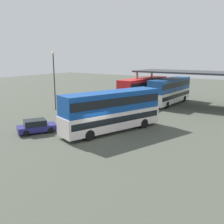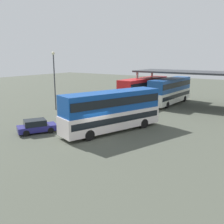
# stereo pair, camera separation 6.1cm
# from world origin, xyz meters

# --- Properties ---
(ground_plane) EXTENTS (140.00, 140.00, 0.00)m
(ground_plane) POSITION_xyz_m (0.00, 0.00, 0.00)
(ground_plane) COLOR #484C41
(double_decker_main) EXTENTS (5.85, 11.18, 4.08)m
(double_decker_main) POSITION_xyz_m (0.03, 2.98, 2.24)
(double_decker_main) COLOR silver
(double_decker_main) RESTS_ON ground_plane
(parked_hatchback) EXTENTS (3.29, 4.07, 1.35)m
(parked_hatchback) POSITION_xyz_m (-5.88, -1.74, 0.67)
(parked_hatchback) COLOR navy
(parked_hatchback) RESTS_ON ground_plane
(double_decker_near_canopy) EXTENTS (3.28, 11.66, 4.06)m
(double_decker_near_canopy) POSITION_xyz_m (-4.61, 18.79, 2.23)
(double_decker_near_canopy) COLOR orange
(double_decker_near_canopy) RESTS_ON ground_plane
(double_decker_mid_row) EXTENTS (2.93, 11.17, 4.06)m
(double_decker_mid_row) POSITION_xyz_m (-0.85, 20.59, 2.23)
(double_decker_mid_row) COLOR white
(double_decker_mid_row) RESTS_ON ground_plane
(depot_canopy) EXTENTS (20.58, 6.63, 5.27)m
(depot_canopy) POSITION_xyz_m (4.39, 20.45, 4.96)
(depot_canopy) COLOR #33353A
(depot_canopy) RESTS_ON ground_plane
(lamppost_tall) EXTENTS (0.44, 0.44, 8.08)m
(lamppost_tall) POSITION_xyz_m (-12.46, 7.05, 5.06)
(lamppost_tall) COLOR #33353A
(lamppost_tall) RESTS_ON ground_plane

